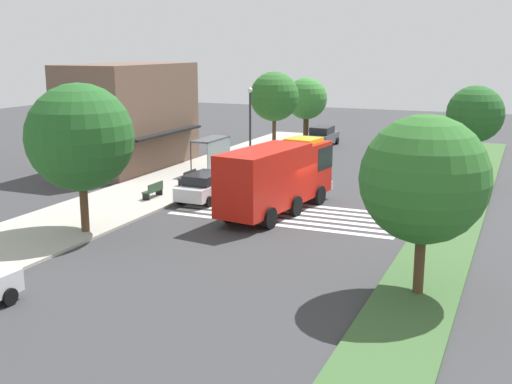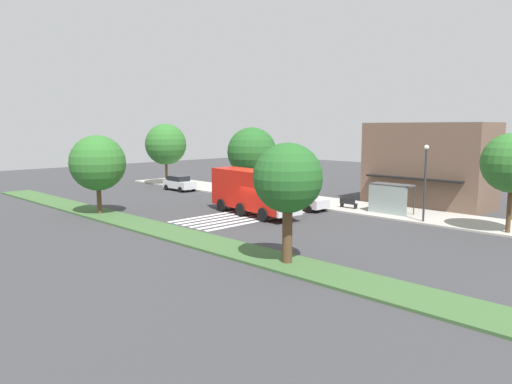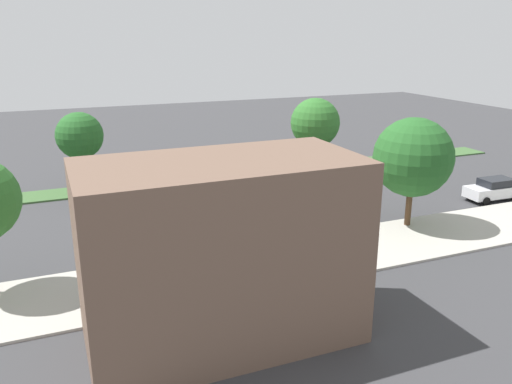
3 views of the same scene
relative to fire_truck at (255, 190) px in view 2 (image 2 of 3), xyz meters
name	(u,v)px [view 2 (image 2 of 3)]	position (x,y,z in m)	size (l,w,h in m)	color
ground_plane	(256,218)	(0.74, -0.69, -2.11)	(120.00, 120.00, 0.00)	#38383A
sidewalk	(328,203)	(0.74, 9.14, -2.04)	(60.00, 5.98, 0.14)	#ADA89E
median_strip	(170,232)	(0.74, -9.04, -2.04)	(60.00, 3.00, 0.14)	#3D6033
crosswalk	(246,216)	(-0.34, -0.69, -2.10)	(4.95, 12.32, 0.01)	silver
fire_truck	(255,190)	(0.00, 0.00, 0.00)	(9.51, 3.63, 3.74)	red
parked_car_west	(179,183)	(-17.41, 4.95, -1.23)	(4.42, 2.12, 1.70)	silver
parked_car_mid	(301,200)	(0.88, 4.95, -1.25)	(4.80, 2.12, 1.64)	silver
bus_stop_shelter	(390,193)	(7.85, 7.91, -0.22)	(3.50, 1.40, 2.46)	#4C4C51
bench_near_shelter	(348,203)	(3.85, 7.87, -1.52)	(1.60, 0.50, 0.90)	black
bench_west_of_shelter	(311,198)	(-0.32, 7.87, -1.52)	(1.60, 0.50, 0.90)	#2D472D
street_lamp	(425,176)	(11.43, 6.75, 1.49)	(0.36, 0.36, 5.82)	#2D2D30
storefront_building	(429,165)	(7.85, 14.88, 1.73)	(11.06, 6.33, 7.69)	brown
sidewalk_tree_far_west	(166,144)	(-23.17, 7.15, 3.03)	(5.17, 5.17, 7.59)	#513823
sidewalk_tree_west	(252,152)	(-7.66, 7.15, 2.61)	(5.11, 5.11, 7.14)	#513823
sidewalk_tree_center	(512,163)	(17.31, 7.15, 2.78)	(4.05, 4.05, 6.79)	#513823
median_tree_far_west	(98,163)	(-9.38, -9.04, 2.23)	(4.58, 4.58, 6.50)	#513823
median_tree_west	(288,179)	(11.50, -9.04, 2.50)	(3.66, 3.66, 6.35)	#513823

